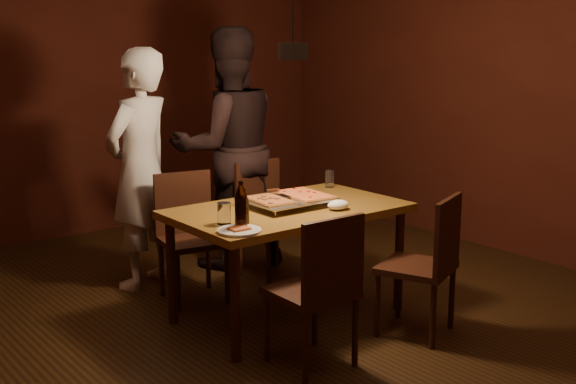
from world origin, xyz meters
TOP-DOWN VIEW (x-y plane):
  - room_shell at (0.00, 0.00)m, footprint 6.00×6.00m
  - dining_table at (0.07, 0.14)m, footprint 1.50×0.90m
  - chair_far_left at (-0.25, 0.87)m, footprint 0.49×0.49m
  - chair_far_right at (0.48, 0.95)m, footprint 0.43×0.43m
  - chair_near_left at (-0.28, -0.60)m, footprint 0.43×0.43m
  - chair_near_right at (0.56, -0.65)m, footprint 0.55×0.55m
  - pizza_tray at (0.10, 0.18)m, footprint 0.59×0.50m
  - pizza_meat at (-0.05, 0.18)m, footprint 0.24×0.35m
  - pizza_cheese at (0.23, 0.17)m, footprint 0.28×0.43m
  - spatula at (0.09, 0.21)m, footprint 0.09×0.24m
  - beer_bottle_a at (-0.47, -0.12)m, footprint 0.07×0.07m
  - beer_bottle_b at (-0.42, -0.08)m, footprint 0.06×0.06m
  - water_glass_left at (-0.49, 0.03)m, footprint 0.08×0.08m
  - water_glass_right at (0.71, 0.45)m, footprint 0.06×0.06m
  - plate_slice at (-0.53, -0.18)m, footprint 0.25×0.25m
  - napkin at (0.28, -0.12)m, footprint 0.15×0.11m
  - diner_white at (-0.40, 1.31)m, footprint 0.76×0.65m
  - diner_dark at (0.40, 1.35)m, footprint 1.08×0.92m
  - pendant_lamp at (0.00, 0.00)m, footprint 0.18×0.18m

SIDE VIEW (x-z plane):
  - chair_far_left at x=-0.25m, z-range 0.29..0.78m
  - chair_far_right at x=0.48m, z-range 0.29..0.78m
  - chair_near_left at x=-0.28m, z-range 0.29..0.78m
  - chair_near_right at x=0.56m, z-range 0.29..0.78m
  - dining_table at x=0.07m, z-range 0.30..1.05m
  - plate_slice at x=-0.53m, z-range 0.75..0.77m
  - pizza_tray at x=0.10m, z-range 0.75..0.80m
  - napkin at x=0.28m, z-range 0.75..0.81m
  - pizza_meat at x=-0.05m, z-range 0.80..0.82m
  - pizza_cheese at x=0.23m, z-range 0.80..0.82m
  - spatula at x=0.09m, z-range 0.79..0.83m
  - water_glass_right at x=0.71m, z-range 0.75..0.88m
  - water_glass_left at x=-0.49m, z-range 0.75..0.88m
  - beer_bottle_b at x=-0.42m, z-range 0.75..0.97m
  - diner_white at x=-0.40m, z-range 0.00..1.77m
  - beer_bottle_a at x=-0.47m, z-range 0.75..1.03m
  - diner_dark at x=0.40m, z-range 0.00..1.92m
  - room_shell at x=0.00m, z-range -1.60..4.40m
  - pendant_lamp at x=0.00m, z-range 1.21..2.31m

